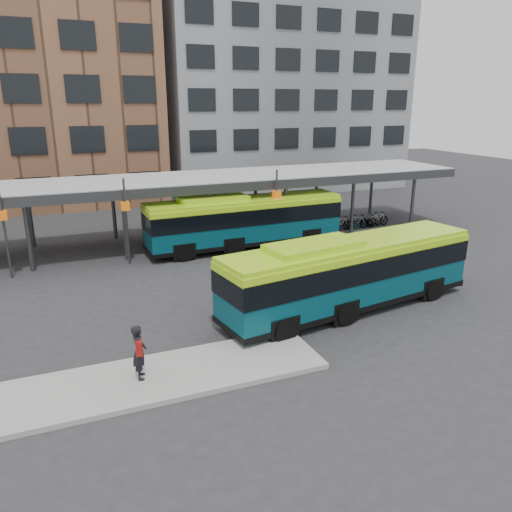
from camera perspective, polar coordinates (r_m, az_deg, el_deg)
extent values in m
plane|color=#28282B|center=(20.66, -1.69, -7.74)|extent=(120.00, 120.00, 0.00)
cube|color=gray|center=(16.95, -16.07, -14.17)|extent=(14.00, 3.00, 0.18)
cube|color=#999B9E|center=(31.58, -10.25, 8.42)|extent=(40.00, 6.00, 0.35)
cube|color=#383A3D|center=(28.72, -8.91, 7.31)|extent=(40.00, 0.15, 0.55)
cylinder|color=#383A3D|center=(28.89, -24.57, 2.03)|extent=(0.24, 0.24, 3.80)
cylinder|color=#383A3D|center=(33.76, -24.39, 4.08)|extent=(0.24, 0.24, 3.80)
cylinder|color=#383A3D|center=(29.07, -14.73, 3.13)|extent=(0.24, 0.24, 3.80)
cylinder|color=#383A3D|center=(33.91, -15.95, 5.02)|extent=(0.24, 0.24, 3.80)
cylinder|color=#383A3D|center=(30.09, -5.27, 4.11)|extent=(0.24, 0.24, 3.80)
cylinder|color=#383A3D|center=(34.80, -7.74, 5.84)|extent=(0.24, 0.24, 3.80)
cylinder|color=#383A3D|center=(31.88, 3.37, 4.91)|extent=(0.24, 0.24, 3.80)
cylinder|color=#383A3D|center=(36.35, -0.06, 6.49)|extent=(0.24, 0.24, 3.80)
cylinder|color=#383A3D|center=(34.31, 10.96, 5.51)|extent=(0.24, 0.24, 3.80)
cylinder|color=#383A3D|center=(38.50, 6.89, 6.98)|extent=(0.24, 0.24, 3.80)
cylinder|color=#383A3D|center=(37.25, 17.46, 5.95)|extent=(0.24, 0.24, 3.80)
cylinder|color=#383A3D|center=(41.14, 13.04, 7.32)|extent=(0.24, 0.24, 3.80)
cylinder|color=#383A3D|center=(28.06, -26.75, 2.38)|extent=(0.12, 0.12, 4.80)
cube|color=#C3550B|center=(27.87, -27.00, 4.16)|extent=(0.45, 0.45, 0.45)
cylinder|color=#383A3D|center=(28.18, -14.57, 3.76)|extent=(0.12, 0.12, 4.80)
cube|color=#C3550B|center=(27.99, -14.71, 5.55)|extent=(0.45, 0.45, 0.45)
cylinder|color=#383A3D|center=(30.65, 2.34, 5.37)|extent=(0.12, 0.12, 4.80)
cube|color=#C3550B|center=(30.47, 2.37, 7.03)|extent=(0.45, 0.45, 0.45)
cube|color=slate|center=(54.43, 2.22, 18.66)|extent=(24.00, 14.00, 20.00)
cube|color=#063F4B|center=(21.86, 10.69, -2.09)|extent=(12.19, 4.27, 2.49)
cube|color=black|center=(21.70, 10.76, -0.85)|extent=(12.25, 4.33, 0.95)
cube|color=#A0D616|center=(21.46, 10.89, 1.30)|extent=(12.18, 4.17, 0.20)
cube|color=#A0D616|center=(20.16, 6.68, 1.05)|extent=(4.21, 2.37, 0.35)
cube|color=black|center=(22.25, 10.53, -4.83)|extent=(12.26, 4.34, 0.24)
cylinder|color=black|center=(24.21, 19.57, -3.65)|extent=(1.03, 0.45, 1.00)
cylinder|color=black|center=(25.69, 15.45, -2.05)|extent=(1.03, 0.45, 1.00)
cylinder|color=black|center=(20.67, 10.25, -6.50)|extent=(1.03, 0.45, 1.00)
cylinder|color=black|center=(22.39, 6.17, -4.40)|extent=(1.03, 0.45, 1.00)
cylinder|color=black|center=(18.98, 3.35, -8.48)|extent=(1.03, 0.45, 1.00)
cylinder|color=black|center=(20.84, -0.44, -6.00)|extent=(1.03, 0.45, 1.00)
cube|color=#063F4B|center=(30.75, -1.27, 3.93)|extent=(12.20, 2.89, 2.53)
cube|color=black|center=(30.64, -1.28, 4.85)|extent=(12.25, 2.95, 0.96)
cube|color=#A0D616|center=(30.46, -1.29, 6.42)|extent=(12.19, 2.79, 0.20)
cube|color=#A0D616|center=(29.72, -4.91, 6.48)|extent=(4.10, 1.94, 0.35)
cube|color=black|center=(31.04, -1.26, 1.88)|extent=(12.26, 2.95, 0.24)
cylinder|color=black|center=(31.72, 6.36, 2.17)|extent=(1.02, 0.33, 1.01)
cylinder|color=black|center=(33.80, 4.26, 3.18)|extent=(1.02, 0.33, 1.01)
cylinder|color=black|center=(29.49, -2.49, 1.09)|extent=(1.02, 0.33, 1.01)
cylinder|color=black|center=(31.71, -4.14, 2.23)|extent=(1.02, 0.33, 1.01)
cylinder|color=black|center=(28.57, -8.15, 0.39)|extent=(1.02, 0.33, 1.01)
cylinder|color=black|center=(30.85, -9.44, 1.60)|extent=(1.02, 0.33, 1.01)
imported|color=black|center=(16.61, -13.20, -10.61)|extent=(0.52, 0.72, 1.84)
cube|color=maroon|center=(16.33, -13.23, -10.14)|extent=(0.24, 0.37, 0.49)
imported|color=slate|center=(35.49, 8.21, 3.61)|extent=(1.71, 0.93, 0.85)
imported|color=slate|center=(35.49, 9.76, 3.68)|extent=(1.79, 0.89, 1.04)
imported|color=slate|center=(35.87, 10.40, 3.63)|extent=(1.67, 0.93, 0.83)
imported|color=slate|center=(36.30, 11.53, 3.88)|extent=(1.75, 0.72, 1.02)
imported|color=slate|center=(36.27, 11.53, 3.72)|extent=(1.69, 0.83, 0.85)
imported|color=slate|center=(37.12, 13.32, 3.99)|extent=(1.63, 0.71, 0.95)
imported|color=slate|center=(37.20, 12.63, 3.98)|extent=(1.69, 0.99, 0.84)
imported|color=slate|center=(37.31, 13.81, 4.13)|extent=(1.83, 0.65, 1.08)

